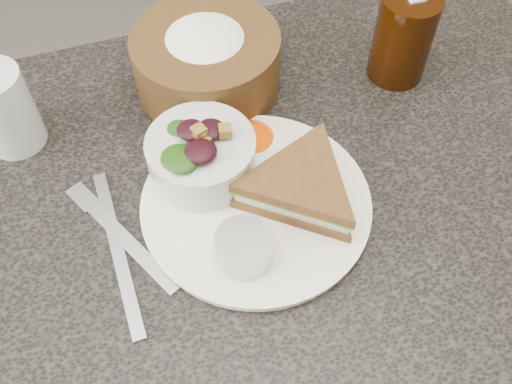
{
  "coord_description": "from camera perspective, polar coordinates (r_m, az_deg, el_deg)",
  "views": [
    {
      "loc": [
        -0.12,
        -0.35,
        1.31
      ],
      "look_at": [
        0.0,
        -0.0,
        0.78
      ],
      "focal_mm": 40.0,
      "sensor_mm": 36.0,
      "label": 1
    }
  ],
  "objects": [
    {
      "name": "fork",
      "position": [
        0.66,
        -12.76,
        -4.88
      ],
      "size": [
        0.09,
        0.16,
        0.0
      ],
      "primitive_type": "cube",
      "rotation": [
        0.0,
        0.0,
        0.46
      ],
      "color": "#B4B4B5",
      "rests_on": "dining_table"
    },
    {
      "name": "dinner_plate",
      "position": [
        0.67,
        -0.0,
        -1.21
      ],
      "size": [
        0.26,
        0.26,
        0.01
      ],
      "primitive_type": "cylinder",
      "color": "white",
      "rests_on": "dining_table"
    },
    {
      "name": "orange_wedge",
      "position": [
        0.71,
        -0.52,
        6.21
      ],
      "size": [
        0.08,
        0.08,
        0.03
      ],
      "primitive_type": "cone",
      "rotation": [
        0.0,
        0.0,
        0.77
      ],
      "color": "#FF5000",
      "rests_on": "dinner_plate"
    },
    {
      "name": "sandwich",
      "position": [
        0.65,
        4.53,
        0.59
      ],
      "size": [
        0.23,
        0.23,
        0.04
      ],
      "primitive_type": null,
      "rotation": [
        0.0,
        0.0,
        -0.67
      ],
      "color": "brown",
      "rests_on": "dinner_plate"
    },
    {
      "name": "dining_table",
      "position": [
        1.0,
        -0.07,
        -13.42
      ],
      "size": [
        1.0,
        0.7,
        0.75
      ],
      "primitive_type": "cube",
      "color": "black",
      "rests_on": "floor"
    },
    {
      "name": "salad_bowl",
      "position": [
        0.66,
        -5.52,
        4.13
      ],
      "size": [
        0.16,
        0.16,
        0.07
      ],
      "primitive_type": null,
      "rotation": [
        0.0,
        0.0,
        0.37
      ],
      "color": "silver",
      "rests_on": "dinner_plate"
    },
    {
      "name": "dressing_ramekin",
      "position": [
        0.61,
        -1.19,
        -5.6
      ],
      "size": [
        0.07,
        0.07,
        0.04
      ],
      "primitive_type": "cylinder",
      "rotation": [
        0.0,
        0.0,
        0.21
      ],
      "color": "#AEAEAE",
      "rests_on": "dinner_plate"
    },
    {
      "name": "knife",
      "position": [
        0.66,
        -13.66,
        -5.68
      ],
      "size": [
        0.02,
        0.22,
        0.0
      ],
      "primitive_type": "cube",
      "rotation": [
        0.0,
        0.0,
        0.02
      ],
      "color": "#A5AAB4",
      "rests_on": "dining_table"
    },
    {
      "name": "water_glass",
      "position": [
        0.76,
        -23.9,
        7.54
      ],
      "size": [
        0.08,
        0.08,
        0.11
      ],
      "primitive_type": "cylinder",
      "rotation": [
        0.0,
        0.0,
        -0.15
      ],
      "color": "silver",
      "rests_on": "dining_table"
    },
    {
      "name": "cola_glass",
      "position": [
        0.8,
        14.57,
        15.04
      ],
      "size": [
        0.1,
        0.1,
        0.13
      ],
      "primitive_type": null,
      "rotation": [
        0.0,
        0.0,
        0.43
      ],
      "color": "black",
      "rests_on": "dining_table"
    },
    {
      "name": "bread_basket",
      "position": [
        0.77,
        -5.02,
        13.67
      ],
      "size": [
        0.24,
        0.24,
        0.11
      ],
      "primitive_type": null,
      "rotation": [
        0.0,
        0.0,
        -0.25
      ],
      "color": "#482F16",
      "rests_on": "dining_table"
    }
  ]
}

